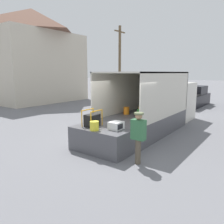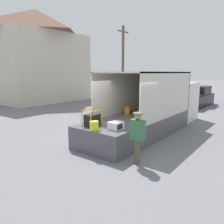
{
  "view_description": "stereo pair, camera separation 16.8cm",
  "coord_description": "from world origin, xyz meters",
  "px_view_note": "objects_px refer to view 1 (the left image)",
  "views": [
    {
      "loc": [
        -6.7,
        -4.84,
        2.85
      ],
      "look_at": [
        -0.38,
        -0.2,
        1.43
      ],
      "focal_mm": 35.0,
      "sensor_mm": 36.0,
      "label": 1
    },
    {
      "loc": [
        -6.59,
        -4.97,
        2.85
      ],
      "look_at": [
        -0.38,
        -0.2,
        1.43
      ],
      "focal_mm": 35.0,
      "sensor_mm": 36.0,
      "label": 2
    }
  ],
  "objects_px": {
    "orange_bucket": "(94,126)",
    "utility_pole": "(120,62)",
    "box_truck": "(159,109)",
    "portable_generator": "(92,120)",
    "worker_person": "(138,133)",
    "pickup_truck_black": "(192,98)",
    "microwave": "(116,125)"
  },
  "relations": [
    {
      "from": "orange_bucket",
      "to": "utility_pole",
      "type": "height_order",
      "value": "utility_pole"
    },
    {
      "from": "box_truck",
      "to": "portable_generator",
      "type": "distance_m",
      "value": 5.01
    },
    {
      "from": "worker_person",
      "to": "pickup_truck_black",
      "type": "bearing_deg",
      "value": 9.94
    },
    {
      "from": "worker_person",
      "to": "pickup_truck_black",
      "type": "height_order",
      "value": "pickup_truck_black"
    },
    {
      "from": "worker_person",
      "to": "portable_generator",
      "type": "bearing_deg",
      "value": 84.1
    },
    {
      "from": "microwave",
      "to": "pickup_truck_black",
      "type": "height_order",
      "value": "pickup_truck_black"
    },
    {
      "from": "box_truck",
      "to": "microwave",
      "type": "height_order",
      "value": "box_truck"
    },
    {
      "from": "microwave",
      "to": "box_truck",
      "type": "bearing_deg",
      "value": 6.34
    },
    {
      "from": "worker_person",
      "to": "orange_bucket",
      "type": "bearing_deg",
      "value": 97.59
    },
    {
      "from": "box_truck",
      "to": "worker_person",
      "type": "height_order",
      "value": "box_truck"
    },
    {
      "from": "orange_bucket",
      "to": "worker_person",
      "type": "bearing_deg",
      "value": -82.41
    },
    {
      "from": "portable_generator",
      "to": "orange_bucket",
      "type": "xyz_separation_m",
      "value": [
        -0.43,
        -0.46,
        -0.07
      ]
    },
    {
      "from": "box_truck",
      "to": "pickup_truck_black",
      "type": "bearing_deg",
      "value": 5.04
    },
    {
      "from": "microwave",
      "to": "portable_generator",
      "type": "height_order",
      "value": "portable_generator"
    },
    {
      "from": "worker_person",
      "to": "utility_pole",
      "type": "xyz_separation_m",
      "value": [
        14.26,
        10.46,
        3.0
      ]
    },
    {
      "from": "portable_generator",
      "to": "utility_pole",
      "type": "distance_m",
      "value": 16.61
    },
    {
      "from": "pickup_truck_black",
      "to": "utility_pole",
      "type": "relative_size",
      "value": 0.68
    },
    {
      "from": "pickup_truck_black",
      "to": "box_truck",
      "type": "bearing_deg",
      "value": -174.96
    },
    {
      "from": "microwave",
      "to": "orange_bucket",
      "type": "distance_m",
      "value": 0.77
    },
    {
      "from": "worker_person",
      "to": "pickup_truck_black",
      "type": "xyz_separation_m",
      "value": [
        13.5,
        2.37,
        -0.31
      ]
    },
    {
      "from": "worker_person",
      "to": "utility_pole",
      "type": "bearing_deg",
      "value": 36.25
    },
    {
      "from": "utility_pole",
      "to": "microwave",
      "type": "bearing_deg",
      "value": -146.05
    },
    {
      "from": "box_truck",
      "to": "pickup_truck_black",
      "type": "xyz_separation_m",
      "value": [
        8.3,
        0.73,
        -0.23
      ]
    },
    {
      "from": "portable_generator",
      "to": "pickup_truck_black",
      "type": "bearing_deg",
      "value": 1.25
    },
    {
      "from": "worker_person",
      "to": "utility_pole",
      "type": "distance_m",
      "value": 17.94
    },
    {
      "from": "worker_person",
      "to": "microwave",
      "type": "bearing_deg",
      "value": 72.03
    },
    {
      "from": "portable_generator",
      "to": "pickup_truck_black",
      "type": "distance_m",
      "value": 13.3
    },
    {
      "from": "pickup_truck_black",
      "to": "microwave",
      "type": "bearing_deg",
      "value": -174.48
    },
    {
      "from": "portable_generator",
      "to": "worker_person",
      "type": "distance_m",
      "value": 2.09
    },
    {
      "from": "orange_bucket",
      "to": "pickup_truck_black",
      "type": "xyz_separation_m",
      "value": [
        13.72,
        0.75,
        -0.35
      ]
    },
    {
      "from": "orange_bucket",
      "to": "worker_person",
      "type": "xyz_separation_m",
      "value": [
        0.21,
        -1.61,
        -0.03
      ]
    },
    {
      "from": "microwave",
      "to": "worker_person",
      "type": "bearing_deg",
      "value": -107.97
    }
  ]
}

